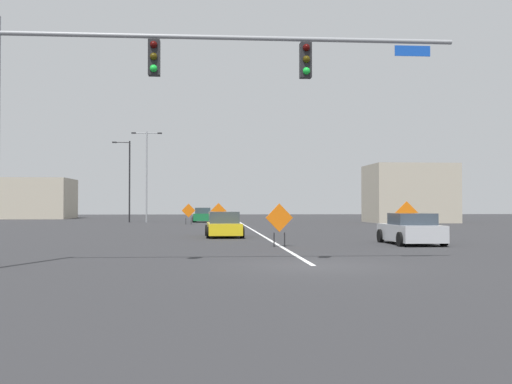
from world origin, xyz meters
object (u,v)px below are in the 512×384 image
(street_lamp_far_left, at_px, (128,178))
(construction_sign_right_shoulder, at_px, (219,214))
(traffic_signal_assembly, at_px, (155,80))
(car_green_mid, at_px, (203,216))
(car_yellow_passing, at_px, (224,225))
(construction_sign_left_shoulder, at_px, (189,211))
(car_silver_far, at_px, (411,230))
(street_lamp_mid_right, at_px, (147,170))
(construction_sign_right_lane, at_px, (407,215))
(construction_sign_median_near, at_px, (279,220))

(street_lamp_far_left, height_order, construction_sign_right_shoulder, street_lamp_far_left)
(traffic_signal_assembly, xyz_separation_m, car_green_mid, (0.90, 46.29, -4.82))
(construction_sign_right_shoulder, xyz_separation_m, car_yellow_passing, (0.22, -5.31, -0.57))
(construction_sign_left_shoulder, bearing_deg, construction_sign_right_shoulder, -81.44)
(traffic_signal_assembly, height_order, street_lamp_far_left, street_lamp_far_left)
(construction_sign_left_shoulder, distance_m, car_yellow_passing, 22.36)
(construction_sign_left_shoulder, bearing_deg, car_yellow_passing, -82.90)
(car_yellow_passing, relative_size, car_silver_far, 1.05)
(construction_sign_right_shoulder, bearing_deg, car_green_mid, 93.03)
(car_yellow_passing, xyz_separation_m, car_silver_far, (8.47, -7.24, -0.02))
(street_lamp_mid_right, xyz_separation_m, car_silver_far, (15.80, -36.38, -4.78))
(construction_sign_right_lane, relative_size, car_yellow_passing, 0.45)
(construction_sign_left_shoulder, distance_m, construction_sign_median_near, 31.04)
(construction_sign_right_lane, distance_m, construction_sign_right_shoulder, 13.05)
(street_lamp_mid_right, height_order, construction_sign_right_shoulder, street_lamp_mid_right)
(car_green_mid, bearing_deg, construction_sign_left_shoulder, -99.68)
(traffic_signal_assembly, height_order, car_green_mid, traffic_signal_assembly)
(construction_sign_left_shoulder, distance_m, construction_sign_right_shoulder, 17.06)
(construction_sign_right_shoulder, xyz_separation_m, car_green_mid, (-1.28, 24.24, -0.55))
(construction_sign_right_lane, distance_m, construction_sign_median_near, 8.94)
(traffic_signal_assembly, bearing_deg, street_lamp_mid_right, 96.13)
(traffic_signal_assembly, bearing_deg, street_lamp_far_left, 98.42)
(street_lamp_mid_right, relative_size, car_silver_far, 2.20)
(car_silver_far, bearing_deg, street_lamp_far_left, 115.91)
(construction_sign_right_shoulder, distance_m, construction_sign_median_near, 13.98)
(construction_sign_right_lane, distance_m, car_silver_far, 4.09)
(construction_sign_right_lane, bearing_deg, car_silver_far, -105.50)
(car_green_mid, bearing_deg, construction_sign_right_shoulder, -86.97)
(construction_sign_right_shoulder, xyz_separation_m, car_silver_far, (8.69, -12.54, -0.58))
(traffic_signal_assembly, distance_m, construction_sign_median_near, 10.44)
(construction_sign_right_shoulder, relative_size, car_yellow_passing, 0.43)
(construction_sign_right_shoulder, relative_size, construction_sign_median_near, 1.03)
(construction_sign_median_near, xyz_separation_m, car_silver_far, (6.25, 1.22, -0.51))
(street_lamp_mid_right, distance_m, construction_sign_left_shoulder, 9.35)
(traffic_signal_assembly, bearing_deg, car_yellow_passing, 81.81)
(traffic_signal_assembly, relative_size, construction_sign_right_shoulder, 7.02)
(construction_sign_right_lane, height_order, construction_sign_median_near, construction_sign_right_lane)
(car_green_mid, xyz_separation_m, car_silver_far, (9.97, -36.78, -0.03))
(street_lamp_far_left, bearing_deg, construction_sign_left_shoulder, -47.25)
(car_silver_far, bearing_deg, construction_sign_left_shoulder, 110.89)
(construction_sign_median_near, bearing_deg, construction_sign_left_shoulder, 99.23)
(construction_sign_left_shoulder, height_order, construction_sign_right_lane, construction_sign_right_lane)
(construction_sign_right_lane, xyz_separation_m, car_green_mid, (-11.05, 32.88, -0.58))
(construction_sign_left_shoulder, bearing_deg, car_green_mid, 80.32)
(street_lamp_mid_right, xyz_separation_m, construction_sign_right_shoulder, (7.11, -23.84, -4.20))
(construction_sign_median_near, height_order, car_yellow_passing, construction_sign_median_near)
(construction_sign_left_shoulder, bearing_deg, street_lamp_mid_right, 123.29)
(construction_sign_right_shoulder, xyz_separation_m, construction_sign_median_near, (2.44, -13.76, -0.07))
(traffic_signal_assembly, xyz_separation_m, car_yellow_passing, (2.41, 16.75, -4.84))
(traffic_signal_assembly, xyz_separation_m, construction_sign_right_shoulder, (2.19, 22.06, -4.27))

